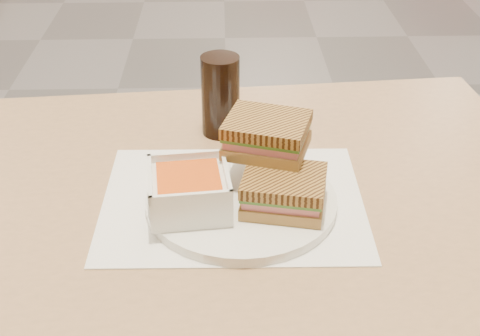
{
  "coord_description": "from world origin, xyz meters",
  "views": [
    {
      "loc": [
        -0.01,
        -2.76,
        1.3
      ],
      "look_at": [
        0.01,
        -2.0,
        0.82
      ],
      "focal_mm": 48.98,
      "sensor_mm": 36.0,
      "label": 1
    }
  ],
  "objects_px": {
    "plate": "(241,201)",
    "soup_bowl": "(189,192)",
    "panini_lower": "(284,191)",
    "main_table": "(171,251)",
    "cola_glass": "(221,96)"
  },
  "relations": [
    {
      "from": "panini_lower",
      "to": "main_table",
      "type": "bearing_deg",
      "value": 159.17
    },
    {
      "from": "main_table",
      "to": "soup_bowl",
      "type": "distance_m",
      "value": 0.17
    },
    {
      "from": "main_table",
      "to": "panini_lower",
      "type": "height_order",
      "value": "panini_lower"
    },
    {
      "from": "cola_glass",
      "to": "panini_lower",
      "type": "bearing_deg",
      "value": -70.59
    },
    {
      "from": "soup_bowl",
      "to": "cola_glass",
      "type": "relative_size",
      "value": 0.87
    },
    {
      "from": "plate",
      "to": "cola_glass",
      "type": "height_order",
      "value": "cola_glass"
    },
    {
      "from": "plate",
      "to": "soup_bowl",
      "type": "distance_m",
      "value": 0.08
    },
    {
      "from": "plate",
      "to": "soup_bowl",
      "type": "bearing_deg",
      "value": -162.02
    },
    {
      "from": "cola_glass",
      "to": "plate",
      "type": "bearing_deg",
      "value": -82.68
    },
    {
      "from": "soup_bowl",
      "to": "cola_glass",
      "type": "xyz_separation_m",
      "value": [
        0.04,
        0.25,
        0.03
      ]
    },
    {
      "from": "main_table",
      "to": "soup_bowl",
      "type": "xyz_separation_m",
      "value": [
        0.04,
        -0.06,
        0.16
      ]
    },
    {
      "from": "plate",
      "to": "panini_lower",
      "type": "relative_size",
      "value": 2.13
    },
    {
      "from": "soup_bowl",
      "to": "panini_lower",
      "type": "relative_size",
      "value": 0.94
    },
    {
      "from": "cola_glass",
      "to": "main_table",
      "type": "bearing_deg",
      "value": -114.16
    },
    {
      "from": "panini_lower",
      "to": "cola_glass",
      "type": "relative_size",
      "value": 0.93
    }
  ]
}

